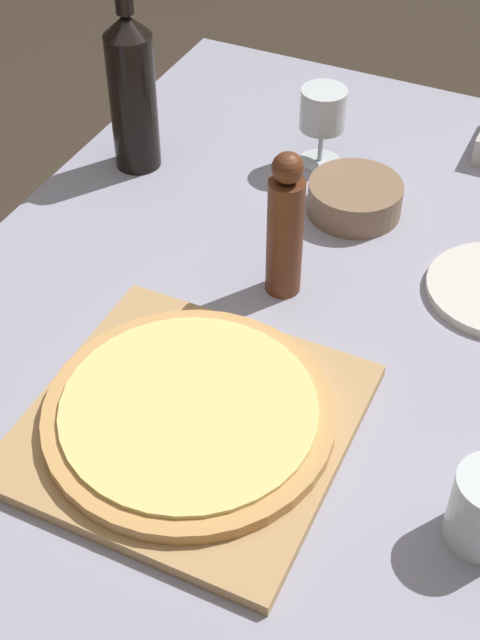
{
  "coord_description": "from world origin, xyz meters",
  "views": [
    {
      "loc": [
        0.36,
        -0.83,
        1.62
      ],
      "look_at": [
        0.01,
        -0.07,
        0.83
      ],
      "focal_mm": 50.0,
      "sensor_mm": 36.0,
      "label": 1
    }
  ],
  "objects_px": {
    "small_bowl": "(355,198)",
    "pepper_mill": "(285,228)",
    "pizza": "(189,413)",
    "wine_bottle": "(132,89)",
    "wine_glass": "(323,112)"
  },
  "relations": [
    {
      "from": "small_bowl",
      "to": "pepper_mill",
      "type": "bearing_deg",
      "value": -97.67
    },
    {
      "from": "wine_glass",
      "to": "small_bowl",
      "type": "xyz_separation_m",
      "value": [
        0.1,
        -0.11,
        -0.07
      ]
    },
    {
      "from": "pepper_mill",
      "to": "small_bowl",
      "type": "xyz_separation_m",
      "value": [
        0.03,
        0.22,
        -0.08
      ]
    },
    {
      "from": "pizza",
      "to": "small_bowl",
      "type": "bearing_deg",
      "value": 86.76
    },
    {
      "from": "pizza",
      "to": "pepper_mill",
      "type": "xyz_separation_m",
      "value": [
        -0.0,
        0.29,
        0.08
      ]
    },
    {
      "from": "pizza",
      "to": "wine_bottle",
      "type": "height_order",
      "value": "wine_bottle"
    },
    {
      "from": "pizza",
      "to": "small_bowl",
      "type": "distance_m",
      "value": 0.51
    },
    {
      "from": "pepper_mill",
      "to": "small_bowl",
      "type": "height_order",
      "value": "pepper_mill"
    },
    {
      "from": "wine_bottle",
      "to": "wine_glass",
      "type": "distance_m",
      "value": 0.31
    },
    {
      "from": "pepper_mill",
      "to": "small_bowl",
      "type": "bearing_deg",
      "value": 82.33
    },
    {
      "from": "wine_bottle",
      "to": "pepper_mill",
      "type": "distance_m",
      "value": 0.4
    },
    {
      "from": "pepper_mill",
      "to": "wine_glass",
      "type": "xyz_separation_m",
      "value": [
        -0.07,
        0.33,
        -0.01
      ]
    },
    {
      "from": "pepper_mill",
      "to": "pizza",
      "type": "bearing_deg",
      "value": -89.89
    },
    {
      "from": "pizza",
      "to": "pepper_mill",
      "type": "height_order",
      "value": "pepper_mill"
    },
    {
      "from": "small_bowl",
      "to": "pizza",
      "type": "bearing_deg",
      "value": -93.24
    }
  ]
}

